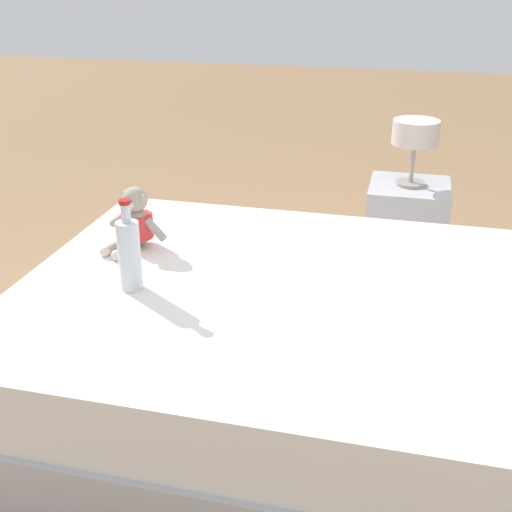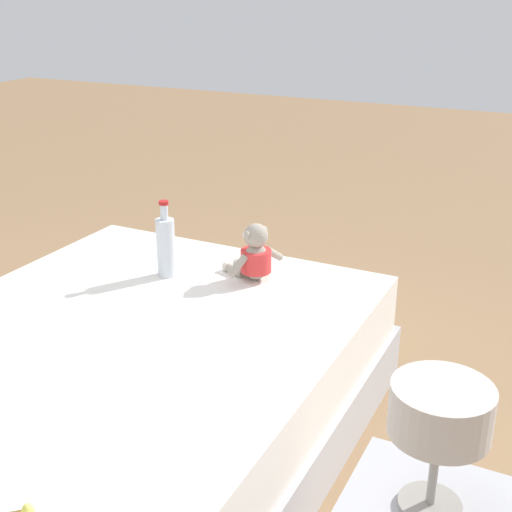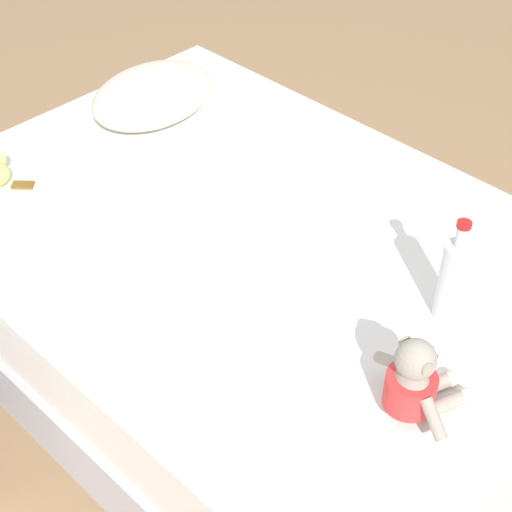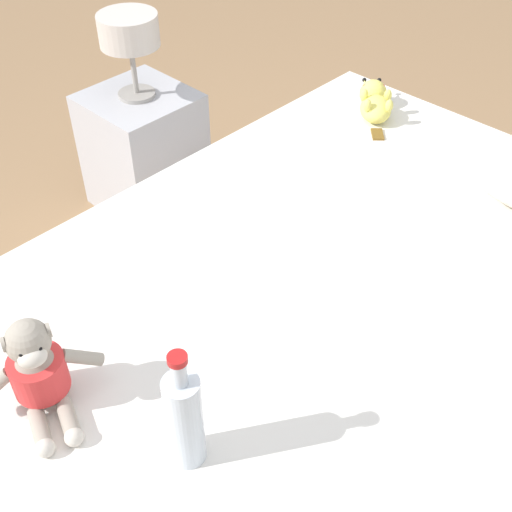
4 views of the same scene
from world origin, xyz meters
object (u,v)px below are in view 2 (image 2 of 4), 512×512
Objects in this scene: glass_bottle at (166,246)px; bedside_lamp at (440,416)px; bed at (101,411)px; plush_monkey at (254,256)px.

glass_bottle is 1.01× the size of bedside_lamp.
bedside_lamp reaches higher than bed.
bedside_lamp is (-1.27, 0.87, 0.13)m from glass_bottle.
plush_monkey is at bearing -46.91° from bedside_lamp.
glass_bottle is (0.33, 0.13, 0.03)m from plush_monkey.
glass_bottle reaches higher than bed.
bed is 1.27m from bedside_lamp.
bed is at bearing -12.78° from bedside_lamp.
glass_bottle is (0.13, -0.61, 0.36)m from bed.
bedside_lamp is at bearing 145.41° from glass_bottle.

